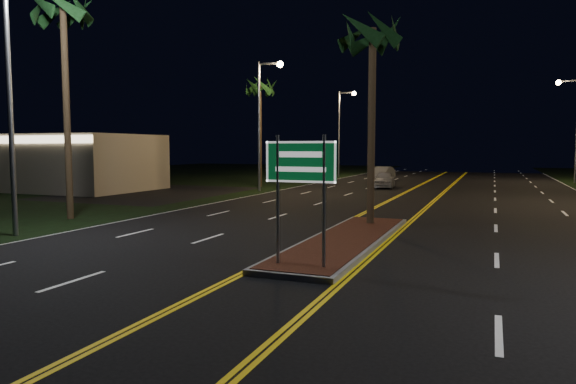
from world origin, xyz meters
The scene contains 14 objects.
ground centered at (0.00, 0.00, 0.00)m, with size 120.00×120.00×0.00m, color black.
grass_left centered at (-30.00, 25.00, 0.00)m, with size 40.00×110.00×0.01m, color black.
median_island centered at (0.00, 7.00, 0.08)m, with size 2.25×10.25×0.17m.
highway_sign centered at (0.00, 2.80, 2.40)m, with size 1.80×0.08×3.20m.
commercial_building centered at (-26.00, 19.99, 2.00)m, with size 15.00×8.12×4.00m.
streetlight_left_near centered at (-10.61, 4.00, 5.66)m, with size 1.91×0.44×9.00m.
streetlight_left_mid centered at (-10.61, 24.00, 5.66)m, with size 1.91×0.44×9.00m.
streetlight_left_far centered at (-10.61, 44.00, 5.66)m, with size 1.91×0.44×9.00m.
streetlight_right_far centered at (10.61, 42.00, 5.66)m, with size 1.91×0.44×9.00m.
palm_median centered at (0.00, 10.50, 7.28)m, with size 2.40×2.40×8.30m.
palm_left_near centered at (-12.50, 8.00, 8.68)m, with size 2.40×2.40×9.80m.
palm_left_far centered at (-12.80, 28.00, 7.75)m, with size 2.40×2.40×8.80m.
car_near centered at (-3.40, 30.44, 0.73)m, with size 1.87×4.37×1.46m, color #B5B7BC.
car_far centered at (-5.41, 39.59, 0.75)m, with size 1.94×4.52×1.51m, color #B2B6BC.
Camera 1 is at (4.33, -8.83, 3.02)m, focal length 32.00 mm.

